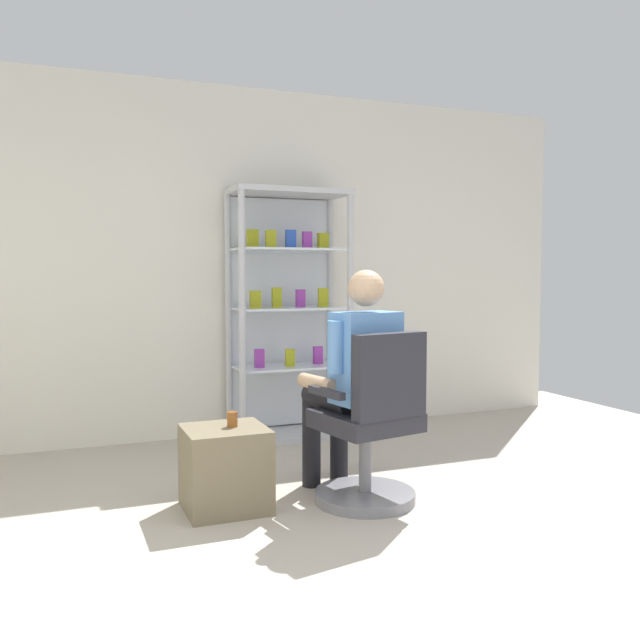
{
  "coord_description": "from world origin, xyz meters",
  "views": [
    {
      "loc": [
        -1.31,
        -2.19,
        1.28
      ],
      "look_at": [
        0.15,
        1.44,
        1.0
      ],
      "focal_mm": 37.99,
      "sensor_mm": 36.0,
      "label": 1
    }
  ],
  "objects_px": {
    "storage_crate": "(225,469)",
    "tea_glass": "(232,419)",
    "display_cabinet_main": "(286,312)",
    "seated_shopkeeper": "(354,373)",
    "office_chair": "(371,434)"
  },
  "relations": [
    {
      "from": "tea_glass",
      "to": "display_cabinet_main",
      "type": "bearing_deg",
      "value": 60.79
    },
    {
      "from": "display_cabinet_main",
      "to": "office_chair",
      "type": "relative_size",
      "value": 1.98
    },
    {
      "from": "seated_shopkeeper",
      "to": "tea_glass",
      "type": "distance_m",
      "value": 0.73
    },
    {
      "from": "seated_shopkeeper",
      "to": "storage_crate",
      "type": "bearing_deg",
      "value": 174.82
    },
    {
      "from": "storage_crate",
      "to": "tea_glass",
      "type": "xyz_separation_m",
      "value": [
        0.04,
        0.01,
        0.26
      ]
    },
    {
      "from": "display_cabinet_main",
      "to": "tea_glass",
      "type": "bearing_deg",
      "value": -119.21
    },
    {
      "from": "display_cabinet_main",
      "to": "office_chair",
      "type": "distance_m",
      "value": 1.77
    },
    {
      "from": "display_cabinet_main",
      "to": "tea_glass",
      "type": "height_order",
      "value": "display_cabinet_main"
    },
    {
      "from": "office_chair",
      "to": "display_cabinet_main",
      "type": "bearing_deg",
      "value": 87.0
    },
    {
      "from": "display_cabinet_main",
      "to": "storage_crate",
      "type": "xyz_separation_m",
      "value": [
        -0.85,
        -1.45,
        -0.74
      ]
    },
    {
      "from": "display_cabinet_main",
      "to": "tea_glass",
      "type": "relative_size",
      "value": 23.25
    },
    {
      "from": "display_cabinet_main",
      "to": "seated_shopkeeper",
      "type": "height_order",
      "value": "display_cabinet_main"
    },
    {
      "from": "seated_shopkeeper",
      "to": "office_chair",
      "type": "bearing_deg",
      "value": -78.75
    },
    {
      "from": "storage_crate",
      "to": "tea_glass",
      "type": "distance_m",
      "value": 0.27
    },
    {
      "from": "seated_shopkeeper",
      "to": "tea_glass",
      "type": "height_order",
      "value": "seated_shopkeeper"
    }
  ]
}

